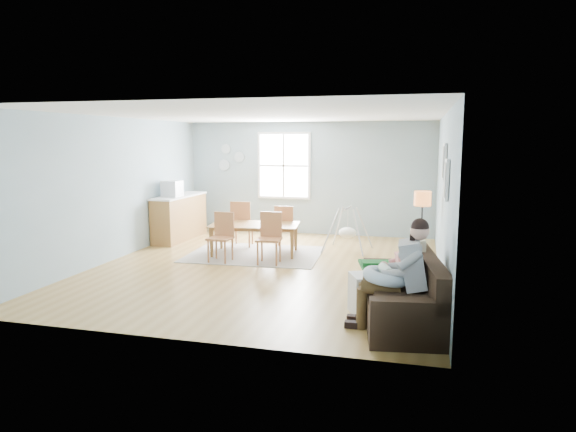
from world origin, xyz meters
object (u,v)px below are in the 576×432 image
(dining_table, at_px, (255,239))
(counter, at_px, (180,217))
(toddler, at_px, (399,264))
(storage_cube, at_px, (369,294))
(chair_sw, at_px, (222,234))
(baby_swing, at_px, (348,232))
(sofa, at_px, (406,298))
(chair_nw, at_px, (241,221))
(father, at_px, (399,270))
(chair_ne, at_px, (284,224))
(monitor, at_px, (172,189))
(chair_se, at_px, (270,234))
(floor_lamp, at_px, (422,205))

(dining_table, xyz_separation_m, counter, (-2.17, 1.10, 0.21))
(toddler, bearing_deg, counter, 141.64)
(storage_cube, distance_m, chair_sw, 3.78)
(toddler, distance_m, baby_swing, 3.90)
(dining_table, bearing_deg, sofa, -54.12)
(chair_nw, bearing_deg, storage_cube, -49.64)
(father, relative_size, chair_nw, 1.38)
(chair_ne, distance_m, baby_swing, 1.32)
(monitor, xyz_separation_m, baby_swing, (3.92, 0.01, -0.80))
(chair_nw, bearing_deg, toddler, -46.06)
(sofa, height_order, storage_cube, sofa)
(chair_ne, distance_m, counter, 2.64)
(dining_table, relative_size, monitor, 4.40)
(chair_ne, bearing_deg, chair_se, -87.16)
(chair_se, xyz_separation_m, counter, (-2.67, 1.71, -0.02))
(father, relative_size, storage_cube, 2.25)
(floor_lamp, height_order, dining_table, floor_lamp)
(father, xyz_separation_m, dining_table, (-2.95, 3.43, -0.42))
(chair_sw, xyz_separation_m, chair_ne, (0.86, 1.34, -0.00))
(father, height_order, chair_sw, father)
(storage_cube, relative_size, chair_sw, 0.66)
(chair_sw, xyz_separation_m, chair_nw, (-0.07, 1.28, 0.05))
(chair_nw, relative_size, chair_ne, 1.08)
(dining_table, relative_size, chair_ne, 1.90)
(baby_swing, bearing_deg, toddler, -72.31)
(counter, bearing_deg, chair_ne, -9.27)
(storage_cube, bearing_deg, chair_se, 131.05)
(chair_ne, xyz_separation_m, counter, (-2.61, 0.43, -0.00))
(chair_sw, bearing_deg, toddler, -34.10)
(chair_se, xyz_separation_m, chair_ne, (-0.06, 1.29, -0.02))
(chair_nw, bearing_deg, baby_swing, 3.72)
(floor_lamp, bearing_deg, counter, 162.92)
(father, distance_m, storage_cube, 0.75)
(father, relative_size, chair_sw, 1.48)
(chair_ne, bearing_deg, floor_lamp, -23.89)
(toddler, bearing_deg, chair_nw, 133.94)
(chair_se, relative_size, monitor, 2.40)
(floor_lamp, bearing_deg, chair_nw, 162.48)
(father, height_order, monitor, monitor)
(floor_lamp, relative_size, storage_cube, 2.32)
(chair_sw, bearing_deg, baby_swing, 33.30)
(monitor, bearing_deg, chair_nw, -4.64)
(sofa, height_order, chair_sw, chair_sw)
(sofa, relative_size, floor_lamp, 1.53)
(father, height_order, chair_ne, father)
(father, height_order, baby_swing, father)
(storage_cube, bearing_deg, father, -48.88)
(chair_ne, height_order, monitor, monitor)
(sofa, bearing_deg, chair_ne, 124.40)
(storage_cube, distance_m, chair_se, 3.15)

